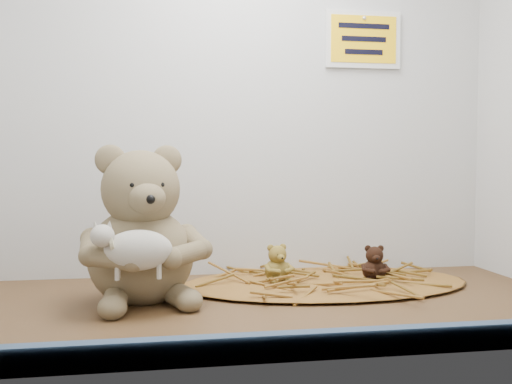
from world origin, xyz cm
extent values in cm
cube|color=#422816|center=(0.00, 0.00, 0.00)|extent=(120.00, 60.00, 0.40)
cube|color=silver|center=(0.00, 30.00, 45.00)|extent=(120.00, 0.40, 90.00)
cube|color=#374C6A|center=(0.00, -28.80, 1.80)|extent=(119.28, 2.20, 3.60)
ellipsoid|color=brown|center=(16.83, 14.45, 0.59)|extent=(61.25, 35.57, 1.19)
cube|color=yellow|center=(30.00, 29.40, 55.00)|extent=(16.00, 1.20, 11.00)
camera|label=1|loc=(-17.14, -101.03, 26.01)|focal=40.00mm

